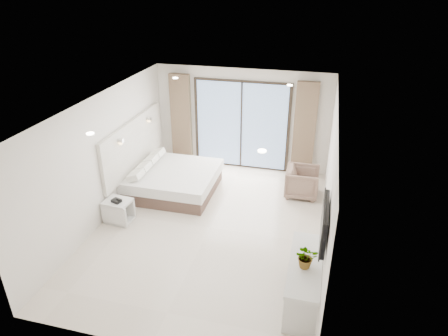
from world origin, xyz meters
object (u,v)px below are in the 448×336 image
Objects in this scene: nightstand at (119,211)px; console_desk at (304,273)px; armchair at (302,181)px; bed at (173,180)px.

nightstand is 4.25m from console_desk.
console_desk is 2.09× the size of armchair.
console_desk reaches higher than bed.
bed is at bearing 71.52° from nightstand.
console_desk reaches higher than nightstand.
bed reaches higher than nightstand.
bed is at bearing 100.29° from armchair.
armchair is (-0.28, 3.49, -0.18)m from console_desk.
console_desk is at bearing -40.97° from bed.
armchair reaches higher than nightstand.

